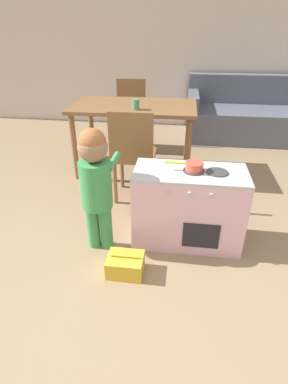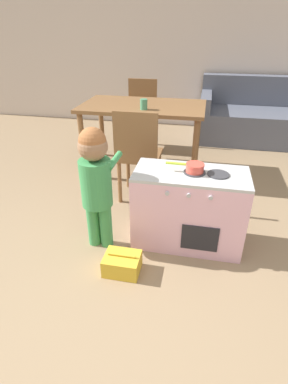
{
  "view_description": "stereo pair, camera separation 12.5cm",
  "coord_description": "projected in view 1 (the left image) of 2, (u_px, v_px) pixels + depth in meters",
  "views": [
    {
      "loc": [
        0.24,
        -0.89,
        1.46
      ],
      "look_at": [
        -0.0,
        0.91,
        0.43
      ],
      "focal_mm": 28.0,
      "sensor_mm": 36.0,
      "label": 1
    },
    {
      "loc": [
        0.36,
        -0.86,
        1.46
      ],
      "look_at": [
        -0.0,
        0.91,
        0.43
      ],
      "focal_mm": 28.0,
      "sensor_mm": 36.0,
      "label": 2
    }
  ],
  "objects": [
    {
      "name": "ground_plane",
      "position": [
        121.0,
        355.0,
        1.51
      ],
      "size": [
        16.0,
        16.0,
        0.0
      ],
      "primitive_type": "plane",
      "color": "#8E7556"
    },
    {
      "name": "wall_back",
      "position": [
        172.0,
        36.0,
        4.37
      ],
      "size": [
        10.0,
        0.06,
        2.6
      ],
      "color": "beige",
      "rests_on": "ground_plane"
    },
    {
      "name": "play_kitchen",
      "position": [
        188.0,
        207.0,
        2.18
      ],
      "size": [
        0.78,
        0.39,
        0.59
      ],
      "color": "#EAB2C6",
      "rests_on": "ground_plane"
    },
    {
      "name": "toy_pot",
      "position": [
        193.0,
        166.0,
        2.02
      ],
      "size": [
        0.26,
        0.12,
        0.06
      ],
      "color": "#E04C3D",
      "rests_on": "play_kitchen"
    },
    {
      "name": "child_figure",
      "position": [
        95.0,
        178.0,
        1.98
      ],
      "size": [
        0.24,
        0.37,
        0.9
      ],
      "color": "#3D9351",
      "rests_on": "ground_plane"
    },
    {
      "name": "toy_basket",
      "position": [
        125.0,
        265.0,
        1.98
      ],
      "size": [
        0.24,
        0.19,
        0.14
      ],
      "color": "gold",
      "rests_on": "ground_plane"
    },
    {
      "name": "dining_table",
      "position": [
        134.0,
        114.0,
        3.13
      ],
      "size": [
        1.27,
        0.74,
        0.73
      ],
      "color": "brown",
      "rests_on": "ground_plane"
    },
    {
      "name": "dining_chair_near",
      "position": [
        133.0,
        154.0,
        2.63
      ],
      "size": [
        0.37,
        0.37,
        0.85
      ],
      "color": "brown",
      "rests_on": "ground_plane"
    },
    {
      "name": "dining_chair_far",
      "position": [
        130.0,
        112.0,
        3.86
      ],
      "size": [
        0.37,
        0.37,
        0.85
      ],
      "rotation": [
        0.0,
        0.0,
        3.14
      ],
      "color": "brown",
      "rests_on": "ground_plane"
    },
    {
      "name": "couch",
      "position": [
        245.0,
        116.0,
        4.32
      ],
      "size": [
        1.66,
        0.91,
        0.82
      ],
      "color": "#565B6B",
      "rests_on": "ground_plane"
    },
    {
      "name": "cup_on_table",
      "position": [
        136.0,
        104.0,
        2.88
      ],
      "size": [
        0.07,
        0.07,
        0.1
      ],
      "color": "#478E66",
      "rests_on": "dining_table"
    }
  ]
}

